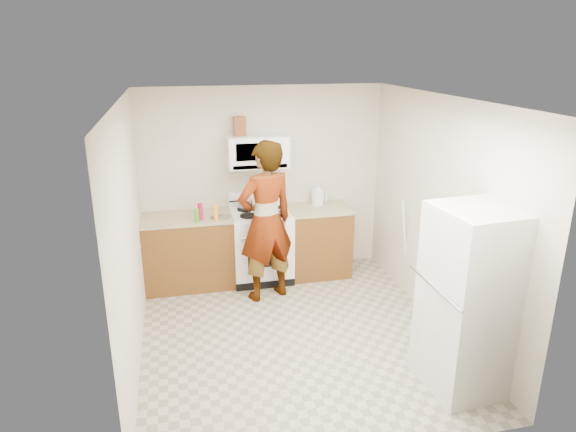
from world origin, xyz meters
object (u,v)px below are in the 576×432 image
object	(u,v)px
microwave	(258,151)
kettle	(318,197)
saucepan	(246,203)
fridge	(471,300)
gas_range	(261,244)
person	(266,222)

from	to	relation	value
microwave	kettle	bearing A→B (deg)	1.46
microwave	saucepan	bearing A→B (deg)	163.81
fridge	kettle	distance (m)	2.85
kettle	saucepan	bearing A→B (deg)	154.81
gas_range	fridge	size ratio (longest dim) A/B	0.66
fridge	kettle	size ratio (longest dim) A/B	8.22
gas_range	microwave	world-z (taller)	microwave
gas_range	saucepan	world-z (taller)	gas_range
person	kettle	distance (m)	1.08
microwave	saucepan	distance (m)	0.71
gas_range	fridge	bearing A→B (deg)	-61.71
kettle	person	bearing A→B (deg)	-163.98
gas_range	microwave	size ratio (longest dim) A/B	1.49
microwave	person	bearing A→B (deg)	-92.20
person	fridge	distance (m)	2.55
microwave	fridge	xyz separation A→B (m)	(1.42, -2.76, -0.85)
gas_range	kettle	distance (m)	0.99
person	kettle	world-z (taller)	person
saucepan	gas_range	bearing A→B (deg)	-46.78
person	kettle	xyz separation A→B (m)	(0.83, 0.69, 0.06)
person	fridge	xyz separation A→B (m)	(1.44, -2.09, -0.13)
gas_range	kettle	size ratio (longest dim) A/B	5.47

